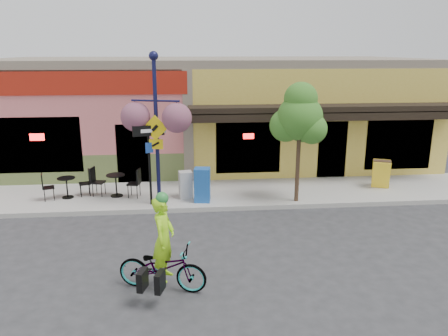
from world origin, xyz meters
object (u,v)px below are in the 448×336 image
object	(u,v)px
newspaper_box_blue	(202,185)
newspaper_box_grey	(186,185)
lamp_post	(157,130)
bicycle	(162,267)
street_tree	(299,143)
one_way_sign	(150,166)
building	(209,109)
cyclist_rider	(164,250)

from	to	relation	value
newspaper_box_blue	newspaper_box_grey	size ratio (longest dim) A/B	1.24
lamp_post	bicycle	bearing A→B (deg)	-71.23
street_tree	one_way_sign	bearing A→B (deg)	178.81
one_way_sign	newspaper_box_grey	bearing A→B (deg)	11.16
building	street_tree	distance (m)	7.07
newspaper_box_grey	one_way_sign	bearing A→B (deg)	-162.90
building	one_way_sign	bearing A→B (deg)	-108.82
cyclist_rider	newspaper_box_blue	world-z (taller)	cyclist_rider
cyclist_rider	lamp_post	world-z (taller)	lamp_post
building	bicycle	bearing A→B (deg)	-98.28
one_way_sign	street_tree	size ratio (longest dim) A/B	0.66
cyclist_rider	lamp_post	distance (m)	5.18
bicycle	newspaper_box_grey	world-z (taller)	newspaper_box_grey
building	cyclist_rider	xyz separation A→B (m)	(-1.61, -11.41, -1.36)
one_way_sign	newspaper_box_grey	distance (m)	1.48
newspaper_box_blue	street_tree	xyz separation A→B (m)	(3.02, -0.23, 1.37)
bicycle	lamp_post	distance (m)	5.31
building	newspaper_box_blue	xyz separation A→B (m)	(-0.61, -6.42, -1.55)
cyclist_rider	newspaper_box_blue	bearing A→B (deg)	5.21
one_way_sign	newspaper_box_blue	world-z (taller)	one_way_sign
lamp_post	one_way_sign	distance (m)	1.12
newspaper_box_blue	newspaper_box_grey	distance (m)	0.69
cyclist_rider	lamp_post	xyz separation A→B (m)	(-0.37, 4.91, 1.60)
bicycle	cyclist_rider	bearing A→B (deg)	-73.48
lamp_post	newspaper_box_blue	bearing A→B (deg)	18.64
one_way_sign	newspaper_box_grey	size ratio (longest dim) A/B	2.85
lamp_post	newspaper_box_blue	world-z (taller)	lamp_post
building	street_tree	size ratio (longest dim) A/B	4.75
street_tree	cyclist_rider	bearing A→B (deg)	-130.13
newspaper_box_blue	street_tree	distance (m)	3.32
bicycle	cyclist_rider	distance (m)	0.40
building	newspaper_box_blue	bearing A→B (deg)	-95.45
one_way_sign	newspaper_box_blue	distance (m)	1.77
newspaper_box_grey	street_tree	distance (m)	3.90
building	newspaper_box_grey	world-z (taller)	building
cyclist_rider	lamp_post	bearing A→B (deg)	20.81
lamp_post	one_way_sign	xyz separation A→B (m)	(-0.25, -0.04, -1.09)
lamp_post	street_tree	size ratio (longest dim) A/B	1.22
lamp_post	newspaper_box_grey	size ratio (longest dim) A/B	5.32
one_way_sign	newspaper_box_blue	bearing A→B (deg)	-11.38
bicycle	cyclist_rider	size ratio (longest dim) A/B	1.06
newspaper_box_blue	building	bearing A→B (deg)	91.71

